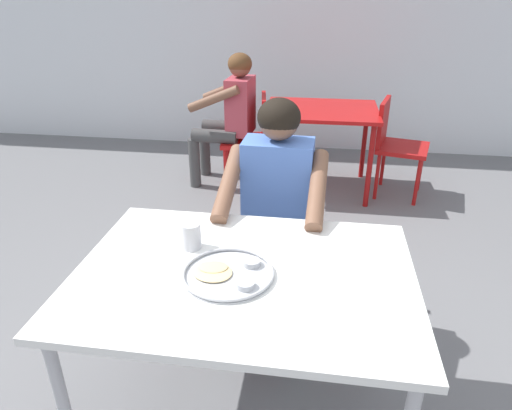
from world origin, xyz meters
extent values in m
cube|color=slate|center=(0.00, 0.00, -0.03)|extent=(12.00, 12.00, 0.05)
cube|color=white|center=(0.08, -0.04, 0.73)|extent=(1.23, 0.88, 0.03)
cylinder|color=#B2B2B7|center=(-0.48, 0.34, 0.36)|extent=(0.04, 0.04, 0.71)
cylinder|color=#B2B2B7|center=(0.64, 0.34, 0.36)|extent=(0.04, 0.04, 0.71)
cylinder|color=#B7BABF|center=(0.03, -0.07, 0.75)|extent=(0.33, 0.33, 0.01)
torus|color=#B7BABF|center=(0.03, -0.07, 0.76)|extent=(0.33, 0.33, 0.01)
cylinder|color=#B2B5BA|center=(0.10, -0.14, 0.76)|extent=(0.06, 0.06, 0.02)
cylinder|color=#B77F23|center=(0.10, -0.14, 0.77)|extent=(0.05, 0.05, 0.01)
cylinder|color=#B2B5BA|center=(0.10, 0.00, 0.76)|extent=(0.06, 0.06, 0.02)
cylinder|color=maroon|center=(0.10, 0.00, 0.77)|extent=(0.05, 0.05, 0.01)
ellipsoid|color=#E5C689|center=(-0.03, -0.07, 0.76)|extent=(0.19, 0.18, 0.01)
ellipsoid|color=#D7BD83|center=(-0.03, -0.05, 0.76)|extent=(0.11, 0.09, 0.01)
cylinder|color=silver|center=(-0.15, 0.10, 0.80)|extent=(0.08, 0.08, 0.11)
cylinder|color=#593319|center=(-0.15, 0.10, 0.83)|extent=(0.07, 0.07, 0.02)
cube|color=red|center=(0.13, 0.74, 0.43)|extent=(0.42, 0.40, 0.04)
cube|color=red|center=(0.13, 0.91, 0.65)|extent=(0.39, 0.05, 0.41)
cylinder|color=red|center=(0.29, 0.58, 0.20)|extent=(0.03, 0.03, 0.41)
cylinder|color=red|center=(-0.04, 0.59, 0.20)|extent=(0.03, 0.03, 0.41)
cylinder|color=red|center=(0.30, 0.88, 0.20)|extent=(0.03, 0.03, 0.41)
cylinder|color=red|center=(-0.03, 0.89, 0.20)|extent=(0.03, 0.03, 0.41)
cylinder|color=#2F2F2F|center=(0.26, 0.28, 0.22)|extent=(0.10, 0.10, 0.45)
cylinder|color=#2F2F2F|center=(0.27, 0.48, 0.49)|extent=(0.13, 0.40, 0.12)
cylinder|color=#2F2F2F|center=(-0.04, 0.29, 0.22)|extent=(0.10, 0.10, 0.45)
cylinder|color=#2F2F2F|center=(-0.03, 0.49, 0.49)|extent=(0.13, 0.40, 0.12)
cube|color=#4C72C6|center=(0.13, 0.69, 0.75)|extent=(0.35, 0.21, 0.53)
cylinder|color=brown|center=(0.33, 0.50, 0.85)|extent=(0.09, 0.46, 0.25)
cylinder|color=brown|center=(-0.08, 0.51, 0.85)|extent=(0.09, 0.46, 0.25)
sphere|color=brown|center=(0.13, 0.69, 1.11)|extent=(0.19, 0.19, 0.19)
ellipsoid|color=black|center=(0.13, 0.69, 1.13)|extent=(0.21, 0.20, 0.18)
cube|color=#B71414|center=(0.32, 2.48, 0.72)|extent=(0.96, 0.78, 0.03)
cylinder|color=maroon|center=(-0.10, 2.15, 0.35)|extent=(0.04, 0.04, 0.71)
cylinder|color=maroon|center=(0.73, 2.15, 0.35)|extent=(0.04, 0.04, 0.71)
cylinder|color=maroon|center=(-0.10, 2.81, 0.35)|extent=(0.04, 0.04, 0.71)
cylinder|color=maroon|center=(0.73, 2.81, 0.35)|extent=(0.04, 0.04, 0.71)
cube|color=red|center=(-0.36, 2.48, 0.42)|extent=(0.45, 0.48, 0.04)
cube|color=red|center=(-0.18, 2.50, 0.63)|extent=(0.09, 0.42, 0.39)
cylinder|color=red|center=(-0.49, 2.28, 0.20)|extent=(0.03, 0.03, 0.40)
cylinder|color=red|center=(-0.54, 2.63, 0.20)|extent=(0.03, 0.03, 0.40)
cylinder|color=red|center=(-0.18, 2.32, 0.20)|extent=(0.03, 0.03, 0.40)
cylinder|color=red|center=(-0.23, 2.67, 0.20)|extent=(0.03, 0.03, 0.40)
cube|color=#AA1413|center=(1.02, 2.44, 0.43)|extent=(0.50, 0.51, 0.04)
cube|color=#AA1413|center=(0.84, 2.48, 0.64)|extent=(0.13, 0.40, 0.38)
cylinder|color=#AA1413|center=(1.23, 2.56, 0.21)|extent=(0.03, 0.03, 0.41)
cylinder|color=#AA1413|center=(1.14, 2.23, 0.21)|extent=(0.03, 0.03, 0.41)
cylinder|color=#AA1413|center=(0.91, 2.64, 0.21)|extent=(0.03, 0.03, 0.41)
cylinder|color=#AA1413|center=(0.82, 2.31, 0.21)|extent=(0.03, 0.03, 0.41)
cylinder|color=#3F3F3F|center=(-0.79, 2.36, 0.23)|extent=(0.10, 0.10, 0.45)
cylinder|color=#3F3F3F|center=(-0.59, 2.35, 0.49)|extent=(0.41, 0.15, 0.12)
cylinder|color=#3F3F3F|center=(-0.77, 2.66, 0.23)|extent=(0.10, 0.10, 0.45)
cylinder|color=#3F3F3F|center=(-0.57, 2.65, 0.49)|extent=(0.41, 0.15, 0.12)
cube|color=#B23F4C|center=(-0.38, 2.48, 0.73)|extent=(0.22, 0.35, 0.48)
cylinder|color=brown|center=(-0.58, 2.29, 0.83)|extent=(0.46, 0.11, 0.25)
cylinder|color=brown|center=(-0.55, 2.70, 0.83)|extent=(0.46, 0.11, 0.25)
sphere|color=brown|center=(-0.38, 2.48, 1.07)|extent=(0.19, 0.19, 0.19)
ellipsoid|color=brown|center=(-0.38, 2.48, 1.09)|extent=(0.21, 0.20, 0.18)
camera|label=1|loc=(0.32, -1.39, 1.68)|focal=31.89mm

